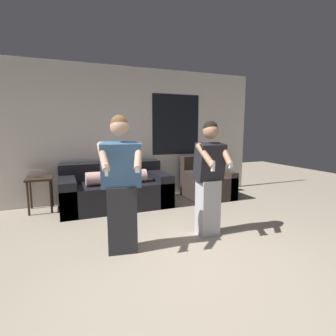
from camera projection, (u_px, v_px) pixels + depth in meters
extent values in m
plane|color=tan|center=(203.00, 273.00, 2.69)|extent=(14.00, 14.00, 0.00)
cube|color=silver|center=(127.00, 134.00, 5.42)|extent=(5.85, 0.06, 2.70)
cube|color=black|center=(176.00, 125.00, 5.77)|extent=(1.10, 0.01, 1.30)
cube|color=black|center=(116.00, 195.00, 4.93)|extent=(1.98, 0.99, 0.47)
cube|color=black|center=(112.00, 171.00, 5.22)|extent=(1.98, 0.22, 0.33)
cube|color=black|center=(68.00, 195.00, 4.60)|extent=(0.28, 0.99, 0.61)
cube|color=black|center=(159.00, 187.00, 5.23)|extent=(0.28, 0.99, 0.61)
cylinder|color=beige|center=(117.00, 177.00, 4.76)|extent=(1.09, 0.24, 0.24)
cube|color=#332823|center=(208.00, 187.00, 5.58)|extent=(0.90, 0.89, 0.48)
cube|color=#332823|center=(201.00, 164.00, 5.83)|extent=(0.90, 0.20, 0.40)
cube|color=#332823|center=(193.00, 186.00, 5.44)|extent=(0.18, 0.89, 0.58)
cube|color=#332823|center=(222.00, 183.00, 5.70)|extent=(0.18, 0.89, 0.58)
cube|color=#332319|center=(39.00, 178.00, 4.64)|extent=(0.44, 0.50, 0.04)
cylinder|color=#332319|center=(28.00, 199.00, 4.42)|extent=(0.04, 0.04, 0.58)
cylinder|color=#332319|center=(51.00, 197.00, 4.56)|extent=(0.04, 0.04, 0.58)
cylinder|color=#332319|center=(31.00, 193.00, 4.81)|extent=(0.04, 0.04, 0.58)
cylinder|color=#332319|center=(52.00, 192.00, 4.94)|extent=(0.04, 0.04, 0.58)
cube|color=beige|center=(32.00, 174.00, 4.56)|extent=(0.10, 0.02, 0.17)
cube|color=beige|center=(39.00, 174.00, 4.62)|extent=(0.13, 0.02, 0.15)
cube|color=#28282D|center=(122.00, 219.00, 3.13)|extent=(0.38, 0.29, 0.80)
cube|color=#3D6693|center=(121.00, 165.00, 3.02)|extent=(0.49, 0.35, 0.54)
sphere|color=tan|center=(120.00, 127.00, 2.94)|extent=(0.21, 0.21, 0.21)
sphere|color=brown|center=(119.00, 124.00, 2.95)|extent=(0.20, 0.20, 0.20)
cylinder|color=tan|center=(103.00, 157.00, 2.81)|extent=(0.09, 0.36, 0.31)
cube|color=white|center=(106.00, 170.00, 2.69)|extent=(0.04, 0.04, 0.13)
cylinder|color=tan|center=(138.00, 156.00, 2.90)|extent=(0.19, 0.36, 0.31)
cube|color=white|center=(137.00, 169.00, 2.76)|extent=(0.05, 0.04, 0.08)
cube|color=#B2B2B7|center=(208.00, 207.00, 3.63)|extent=(0.28, 0.24, 0.78)
cube|color=black|center=(210.00, 162.00, 3.52)|extent=(0.37, 0.28, 0.52)
sphere|color=#A37A5B|center=(211.00, 131.00, 3.45)|extent=(0.21, 0.21, 0.21)
sphere|color=black|center=(210.00, 128.00, 3.45)|extent=(0.20, 0.20, 0.20)
cylinder|color=#A37A5B|center=(205.00, 155.00, 3.31)|extent=(0.13, 0.36, 0.30)
cube|color=white|center=(213.00, 166.00, 3.20)|extent=(0.04, 0.04, 0.13)
cylinder|color=#A37A5B|center=(226.00, 154.00, 3.42)|extent=(0.14, 0.36, 0.30)
cube|color=white|center=(231.00, 165.00, 3.29)|extent=(0.04, 0.04, 0.08)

